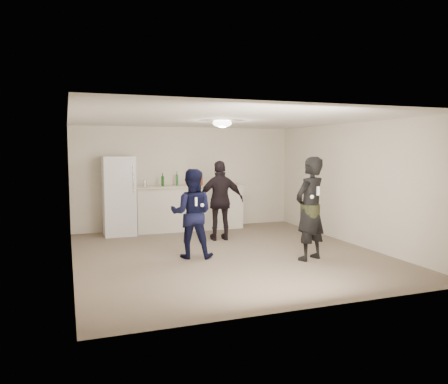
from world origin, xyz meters
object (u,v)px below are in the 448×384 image
object	(u,v)px
counter	(190,208)
man	(192,213)
fridge	(119,196)
shaker	(145,183)
woman	(310,209)
spectator	(221,201)

from	to	relation	value
counter	man	xyz separation A→B (m)	(-0.70, -2.69, 0.28)
counter	fridge	distance (m)	1.73
shaker	woman	distance (m)	4.18
shaker	spectator	world-z (taller)	spectator
counter	woman	world-z (taller)	woman
fridge	shaker	size ratio (longest dim) A/B	10.59
man	spectator	world-z (taller)	spectator
counter	fridge	xyz separation A→B (m)	(-1.69, -0.07, 0.38)
man	spectator	bearing A→B (deg)	-107.36
shaker	spectator	size ratio (longest dim) A/B	0.10
woman	shaker	bearing A→B (deg)	-78.33
man	spectator	size ratio (longest dim) A/B	0.94
counter	fridge	bearing A→B (deg)	-177.62
man	fridge	bearing A→B (deg)	-48.57
shaker	woman	bearing A→B (deg)	-56.21
counter	man	bearing A→B (deg)	-104.53
man	spectator	xyz separation A→B (m)	(1.00, 1.28, 0.05)
fridge	man	distance (m)	2.80
counter	man	distance (m)	2.79
counter	woman	distance (m)	3.78
shaker	woman	world-z (taller)	woman
counter	man	world-z (taller)	man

